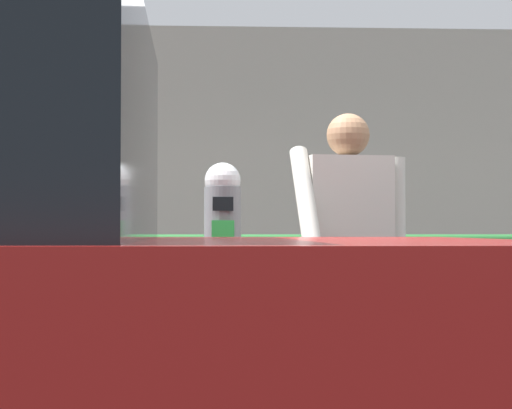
# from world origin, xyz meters

# --- Properties ---
(parking_meter) EXTENTS (0.19, 0.20, 1.40)m
(parking_meter) POSITION_xyz_m (-0.11, 0.55, 1.16)
(parking_meter) COLOR slate
(parking_meter) RESTS_ON sidewalk_curb
(pedestrian_at_meter) EXTENTS (0.61, 0.51, 1.65)m
(pedestrian_at_meter) POSITION_xyz_m (0.53, 0.53, 1.06)
(pedestrian_at_meter) COLOR slate
(pedestrian_at_meter) RESTS_ON sidewalk_curb
(background_railing) EXTENTS (24.06, 0.06, 1.02)m
(background_railing) POSITION_xyz_m (0.00, 2.12, 0.85)
(background_railing) COLOR #2D7A38
(background_railing) RESTS_ON sidewalk_curb
(backdrop_wall) EXTENTS (32.00, 0.50, 3.06)m
(backdrop_wall) POSITION_xyz_m (0.00, 4.29, 1.53)
(backdrop_wall) COLOR gray
(backdrop_wall) RESTS_ON ground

